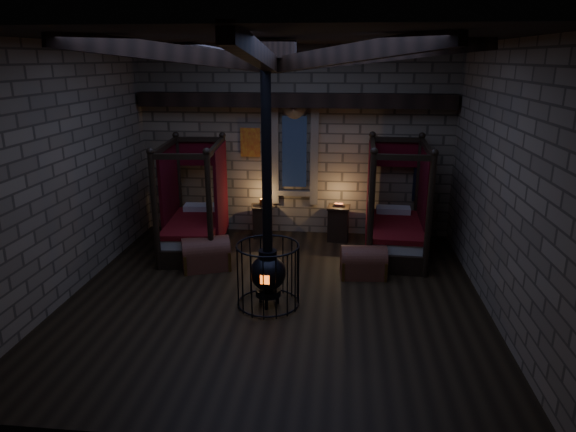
# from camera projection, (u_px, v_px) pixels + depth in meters

# --- Properties ---
(room) EXTENTS (7.02, 7.02, 4.29)m
(room) POSITION_uv_depth(u_px,v_px,m) (274.00, 70.00, 7.78)
(room) COLOR black
(room) RESTS_ON ground
(bed_left) EXTENTS (1.33, 2.26, 2.26)m
(bed_left) POSITION_uv_depth(u_px,v_px,m) (195.00, 224.00, 10.85)
(bed_left) COLOR black
(bed_left) RESTS_ON ground
(bed_right) EXTENTS (1.24, 2.24, 2.30)m
(bed_right) POSITION_uv_depth(u_px,v_px,m) (394.00, 227.00, 10.61)
(bed_right) COLOR black
(bed_right) RESTS_ON ground
(trunk_left) EXTENTS (1.03, 0.84, 0.66)m
(trunk_left) POSITION_uv_depth(u_px,v_px,m) (206.00, 254.00, 9.90)
(trunk_left) COLOR brown
(trunk_left) RESTS_ON ground
(trunk_right) EXTENTS (0.87, 0.59, 0.61)m
(trunk_right) POSITION_uv_depth(u_px,v_px,m) (363.00, 263.00, 9.55)
(trunk_right) COLOR brown
(trunk_right) RESTS_ON ground
(nightstand_left) EXTENTS (0.54, 0.53, 0.89)m
(nightstand_left) POSITION_uv_depth(u_px,v_px,m) (262.00, 221.00, 11.68)
(nightstand_left) COLOR black
(nightstand_left) RESTS_ON ground
(nightstand_right) EXTENTS (0.52, 0.50, 0.85)m
(nightstand_right) POSITION_uv_depth(u_px,v_px,m) (338.00, 223.00, 11.44)
(nightstand_right) COLOR black
(nightstand_right) RESTS_ON ground
(stove) EXTENTS (1.04, 1.04, 4.05)m
(stove) POSITION_uv_depth(u_px,v_px,m) (268.00, 269.00, 8.34)
(stove) COLOR black
(stove) RESTS_ON ground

